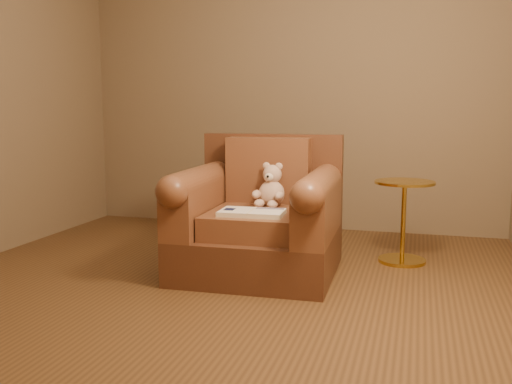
# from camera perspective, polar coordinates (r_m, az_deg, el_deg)

# --- Properties ---
(floor) EXTENTS (4.00, 4.00, 0.00)m
(floor) POSITION_cam_1_polar(r_m,az_deg,el_deg) (3.75, -3.65, -9.52)
(floor) COLOR brown
(floor) RESTS_ON ground
(room) EXTENTS (4.02, 4.02, 2.71)m
(room) POSITION_cam_1_polar(r_m,az_deg,el_deg) (3.61, -3.92, 17.35)
(room) COLOR #776249
(room) RESTS_ON ground
(armchair) EXTENTS (1.09, 1.04, 0.96)m
(armchair) POSITION_cam_1_polar(r_m,az_deg,el_deg) (4.02, 0.38, -2.82)
(armchair) COLOR #512D1B
(armchair) RESTS_ON floor
(teddy_bear) EXTENTS (0.23, 0.26, 0.32)m
(teddy_bear) POSITION_cam_1_polar(r_m,az_deg,el_deg) (4.05, 1.49, 0.24)
(teddy_bear) COLOR #D0AA91
(teddy_bear) RESTS_ON armchair
(guidebook) EXTENTS (0.43, 0.27, 0.03)m
(guidebook) POSITION_cam_1_polar(r_m,az_deg,el_deg) (3.74, -0.42, -2.07)
(guidebook) COLOR beige
(guidebook) RESTS_ON armchair
(side_table) EXTENTS (0.44, 0.44, 0.62)m
(side_table) POSITION_cam_1_polar(r_m,az_deg,el_deg) (4.39, 14.52, -2.62)
(side_table) COLOR gold
(side_table) RESTS_ON floor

